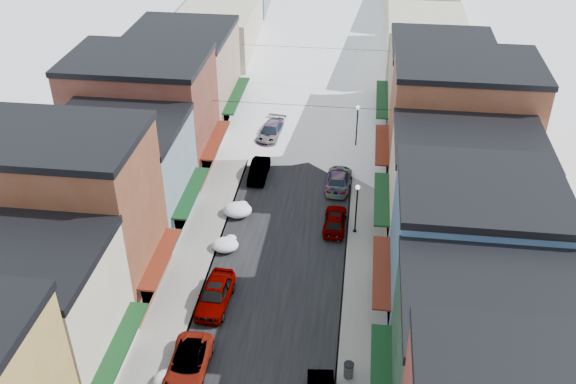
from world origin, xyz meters
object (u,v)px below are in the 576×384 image
(car_white_suv, at_px, (188,364))
(car_silver_sedan, at_px, (215,294))
(car_dark_hatch, at_px, (259,170))
(trash_can, at_px, (349,370))
(streetlamp_near, at_px, (357,203))

(car_white_suv, xyz_separation_m, car_silver_sedan, (0.29, 6.33, 0.14))
(car_silver_sedan, bearing_deg, car_white_suv, -90.00)
(car_dark_hatch, bearing_deg, car_white_suv, -90.99)
(car_white_suv, bearing_deg, car_dark_hatch, 87.39)
(car_white_suv, relative_size, car_silver_sedan, 1.03)
(car_silver_sedan, xyz_separation_m, car_dark_hatch, (0.25, 17.27, -0.14))
(trash_can, bearing_deg, car_white_suv, -175.40)
(car_white_suv, distance_m, trash_can, 9.88)
(car_white_suv, relative_size, trash_can, 4.81)
(car_white_suv, height_order, car_silver_sedan, car_silver_sedan)
(trash_can, relative_size, streetlamp_near, 0.24)
(car_silver_sedan, distance_m, car_dark_hatch, 17.27)
(car_white_suv, height_order, trash_can, car_white_suv)
(streetlamp_near, bearing_deg, car_dark_hatch, 140.15)
(car_silver_sedan, distance_m, trash_can, 11.05)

